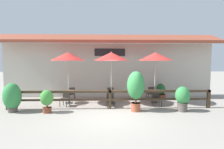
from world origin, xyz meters
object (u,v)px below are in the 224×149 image
chair_middle_streetside (110,98)px  potted_plant_corner_fern (183,98)px  dining_table_near (69,93)px  patio_umbrella_middle (111,57)px  chair_near_wallside (72,93)px  dining_table_middle (111,94)px  chair_middle_wallside (110,93)px  chair_far_streetside (157,97)px  dining_table_far (155,93)px  potted_plant_tall_tropical (161,91)px  chair_near_streetside (65,98)px  chair_far_wallside (151,93)px  patio_umbrella_far (155,57)px  potted_plant_entrance_palm (12,97)px  potted_plant_broad_leaf (136,87)px  patio_umbrella_near (68,57)px  potted_plant_small_flowering (47,100)px

chair_middle_streetside → potted_plant_corner_fern: 3.61m
dining_table_near → chair_middle_streetside: (2.39, -0.84, -0.11)m
dining_table_near → patio_umbrella_middle: bearing=-3.4°
chair_near_wallside → dining_table_middle: chair_near_wallside is taller
patio_umbrella_middle → chair_middle_wallside: (-0.03, 0.69, -2.23)m
chair_near_wallside → chair_middle_wallside: 2.39m
potted_plant_corner_fern → chair_far_streetside: bearing=132.0°
dining_table_far → potted_plant_tall_tropical: (0.77, 1.28, -0.14)m
potted_plant_tall_tropical → dining_table_middle: bearing=-157.0°
chair_near_streetside → chair_near_wallside: bearing=99.6°
chair_middle_streetside → chair_middle_wallside: (0.03, 1.39, 0.00)m
chair_near_streetside → potted_plant_corner_fern: size_ratio=0.69×
chair_near_wallside → dining_table_middle: (2.41, -0.77, 0.11)m
dining_table_middle → chair_far_wallside: (2.48, 0.82, -0.11)m
chair_near_streetside → chair_far_streetside: 4.97m
chair_middle_wallside → chair_far_streetside: 2.79m
dining_table_middle → patio_umbrella_far: size_ratio=0.27×
dining_table_far → chair_far_streetside: bearing=-96.7°
dining_table_far → chair_middle_wallside: bearing=167.4°
chair_near_streetside → chair_middle_streetside: 2.45m
patio_umbrella_far → potted_plant_corner_fern: size_ratio=2.44×
dining_table_near → dining_table_far: bearing=-0.3°
chair_middle_streetside → potted_plant_entrance_palm: potted_plant_entrance_palm is taller
patio_umbrella_middle → dining_table_far: size_ratio=3.68×
potted_plant_broad_leaf → chair_middle_wallside: bearing=117.6°
chair_near_streetside → chair_far_wallside: (4.99, 1.29, 0.00)m
patio_umbrella_near → chair_middle_wallside: patio_umbrella_near is taller
chair_middle_streetside → patio_umbrella_middle: bearing=78.1°
dining_table_near → chair_near_wallside: chair_near_wallside is taller
chair_middle_streetside → chair_middle_wallside: 1.39m
chair_far_streetside → potted_plant_tall_tropical: 2.15m
patio_umbrella_middle → chair_far_streetside: bearing=-13.2°
patio_umbrella_far → potted_plant_small_flowering: patio_umbrella_far is taller
patio_umbrella_far → chair_far_streetside: patio_umbrella_far is taller
potted_plant_broad_leaf → potted_plant_entrance_palm: (-5.93, 0.06, -0.44)m
potted_plant_corner_fern → chair_near_wallside: bearing=157.5°
patio_umbrella_near → patio_umbrella_far: size_ratio=1.00×
chair_far_streetside → potted_plant_small_flowering: (-5.55, -1.08, 0.16)m
chair_far_wallside → patio_umbrella_middle: bearing=11.1°
patio_umbrella_middle → patio_umbrella_far: bearing=2.7°
dining_table_far → potted_plant_entrance_palm: potted_plant_entrance_palm is taller
chair_near_wallside → potted_plant_small_flowering: potted_plant_small_flowering is taller
chair_middle_wallside → potted_plant_small_flowering: 3.87m
chair_near_wallside → potted_plant_broad_leaf: 4.31m
patio_umbrella_near → patio_umbrella_far: 5.00m
chair_near_streetside → chair_far_wallside: same height
potted_plant_corner_fern → chair_far_wallside: bearing=110.8°
chair_near_streetside → dining_table_far: 5.08m
potted_plant_tall_tropical → patio_umbrella_near: bearing=-167.7°
dining_table_middle → potted_plant_entrance_palm: (-4.78, -1.49, 0.16)m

